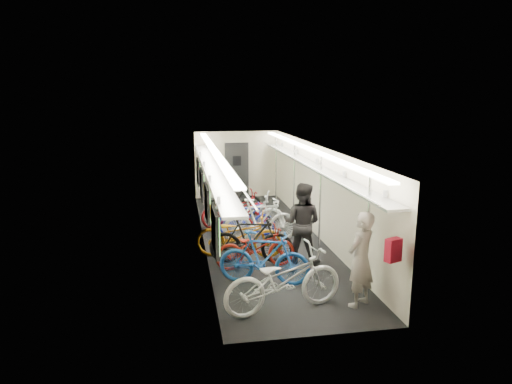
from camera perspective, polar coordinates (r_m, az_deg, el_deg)
name	(u,v)px	position (r m, az deg, el deg)	size (l,w,h in m)	color
train_car_shell	(243,172)	(12.24, -1.58, 2.54)	(10.00, 10.00, 10.00)	black
bicycle_0	(284,280)	(7.99, 3.46, -10.90)	(0.76, 2.18, 1.14)	silver
bicycle_1	(264,258)	(9.05, 1.04, -8.24)	(0.51, 1.82, 1.09)	#194999
bicycle_2	(256,247)	(9.89, -0.05, -6.95)	(0.61, 1.75, 0.92)	maroon
bicycle_3	(251,239)	(10.10, -0.62, -5.94)	(0.53, 1.86, 1.12)	black
bicycle_4	(239,235)	(10.53, -2.14, -5.39)	(0.70, 2.00, 1.05)	#C37512
bicycle_5	(260,220)	(11.53, 0.56, -3.57)	(0.54, 1.91, 1.15)	silver
bicycle_6	(246,212)	(12.35, -1.25, -2.57)	(0.74, 2.13, 1.12)	silver
bicycle_7	(246,219)	(12.11, -1.26, -3.34)	(0.44, 1.54, 0.93)	#1B27A6
bicycle_8	(236,209)	(12.88, -2.58, -2.15)	(0.69, 1.97, 1.04)	maroon
bicycle_9	(235,201)	(13.91, -2.69, -1.13)	(0.48, 1.69, 1.01)	black
passenger_near	(361,259)	(8.27, 12.96, -8.21)	(0.63, 0.41, 1.72)	gray
passenger_mid	(302,223)	(10.14, 5.75, -3.89)	(0.88, 0.69, 1.81)	black
backpack	(393,250)	(7.59, 16.78, -6.95)	(0.26, 0.14, 0.38)	#A91029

